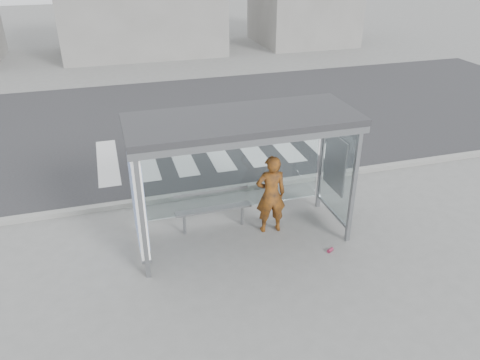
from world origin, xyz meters
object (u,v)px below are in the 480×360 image
at_px(bench, 213,208).
at_px(soda_can, 330,250).
at_px(person, 271,194).
at_px(bus_shelter, 223,150).

relative_size(bench, soda_can, 11.93).
bearing_deg(person, soda_can, 134.95).
distance_m(person, soda_can, 1.60).
distance_m(bus_shelter, bench, 1.56).
height_order(bus_shelter, person, bus_shelter).
xyz_separation_m(bus_shelter, soda_can, (1.87, -1.02, -1.95)).
bearing_deg(bench, soda_can, -36.34).
distance_m(bus_shelter, person, 1.51).
bearing_deg(bus_shelter, soda_can, -28.68).
xyz_separation_m(bench, soda_can, (1.99, -1.46, -0.46)).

